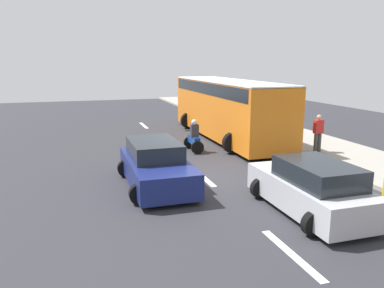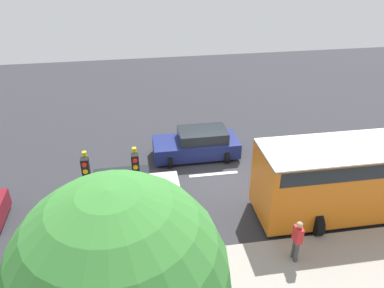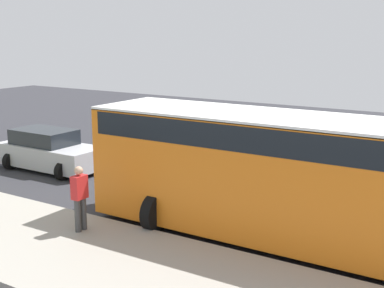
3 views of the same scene
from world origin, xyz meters
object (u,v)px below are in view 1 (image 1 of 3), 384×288
Objects in this scene: city_bus at (227,105)px; pedestrian_near_signal at (318,132)px; car_silver at (311,189)px; motorcycle at (194,138)px; car_dark_blue at (156,166)px.

city_bus reaches higher than pedestrian_near_signal.
motorcycle is (-0.84, 8.09, -0.07)m from car_silver.
motorcycle is at bearing 58.35° from car_dark_blue.
city_bus is 3.91m from motorcycle.
car_silver is 2.48× the size of pedestrian_near_signal.
car_dark_blue is 8.98m from city_bus.
pedestrian_near_signal is at bearing -63.82° from city_bus.
car_silver is 8.13m from motorcycle.
pedestrian_near_signal is at bearing 15.15° from car_dark_blue.
city_bus is (1.86, 10.65, 1.14)m from car_silver.
motorcycle is 0.91× the size of pedestrian_near_signal.
car_dark_blue is 8.17m from pedestrian_near_signal.
motorcycle is 5.64m from pedestrian_near_signal.
car_dark_blue is 1.05× the size of car_silver.
car_silver is (3.60, -3.60, -0.00)m from car_dark_blue.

